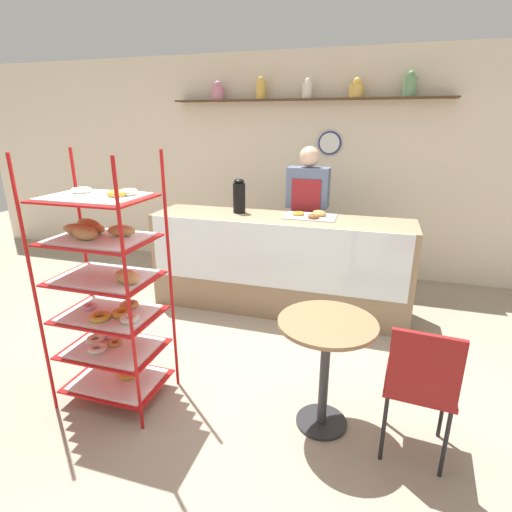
{
  "coord_description": "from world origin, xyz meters",
  "views": [
    {
      "loc": [
        0.91,
        -2.55,
        1.89
      ],
      "look_at": [
        0.0,
        0.44,
        0.84
      ],
      "focal_mm": 28.0,
      "sensor_mm": 36.0,
      "label": 1
    }
  ],
  "objects_px": {
    "pastry_rack": "(107,289)",
    "coffee_carafe": "(239,196)",
    "cafe_table": "(326,350)",
    "donut_tray_counter": "(312,215)",
    "person_worker": "(307,216)",
    "cafe_chair": "(421,381)"
  },
  "relations": [
    {
      "from": "pastry_rack",
      "to": "donut_tray_counter",
      "type": "bearing_deg",
      "value": 60.28
    },
    {
      "from": "person_worker",
      "to": "donut_tray_counter",
      "type": "relative_size",
      "value": 3.24
    },
    {
      "from": "coffee_carafe",
      "to": "donut_tray_counter",
      "type": "bearing_deg",
      "value": 1.22
    },
    {
      "from": "cafe_chair",
      "to": "pastry_rack",
      "type": "bearing_deg",
      "value": 5.13
    },
    {
      "from": "pastry_rack",
      "to": "cafe_chair",
      "type": "relative_size",
      "value": 1.98
    },
    {
      "from": "pastry_rack",
      "to": "donut_tray_counter",
      "type": "xyz_separation_m",
      "value": [
        1.05,
        1.85,
        0.17
      ]
    },
    {
      "from": "cafe_table",
      "to": "person_worker",
      "type": "bearing_deg",
      "value": 103.53
    },
    {
      "from": "pastry_rack",
      "to": "cafe_chair",
      "type": "distance_m",
      "value": 2.01
    },
    {
      "from": "person_worker",
      "to": "cafe_table",
      "type": "xyz_separation_m",
      "value": [
        0.51,
        -2.12,
        -0.34
      ]
    },
    {
      "from": "donut_tray_counter",
      "to": "person_worker",
      "type": "bearing_deg",
      "value": 105.97
    },
    {
      "from": "donut_tray_counter",
      "to": "cafe_chair",
      "type": "bearing_deg",
      "value": -63.03
    },
    {
      "from": "cafe_table",
      "to": "cafe_chair",
      "type": "relative_size",
      "value": 0.86
    },
    {
      "from": "cafe_table",
      "to": "cafe_chair",
      "type": "bearing_deg",
      "value": -13.54
    },
    {
      "from": "person_worker",
      "to": "cafe_chair",
      "type": "distance_m",
      "value": 2.51
    },
    {
      "from": "pastry_rack",
      "to": "coffee_carafe",
      "type": "height_order",
      "value": "pastry_rack"
    },
    {
      "from": "cafe_table",
      "to": "donut_tray_counter",
      "type": "xyz_separation_m",
      "value": [
        -0.39,
        1.71,
        0.45
      ]
    },
    {
      "from": "pastry_rack",
      "to": "coffee_carafe",
      "type": "distance_m",
      "value": 1.88
    },
    {
      "from": "cafe_table",
      "to": "cafe_chair",
      "type": "xyz_separation_m",
      "value": [
        0.54,
        -0.13,
        -0.02
      ]
    },
    {
      "from": "cafe_table",
      "to": "coffee_carafe",
      "type": "height_order",
      "value": "coffee_carafe"
    },
    {
      "from": "pastry_rack",
      "to": "coffee_carafe",
      "type": "xyz_separation_m",
      "value": [
        0.29,
        1.83,
        0.32
      ]
    },
    {
      "from": "person_worker",
      "to": "coffee_carafe",
      "type": "distance_m",
      "value": 0.82
    },
    {
      "from": "coffee_carafe",
      "to": "person_worker",
      "type": "bearing_deg",
      "value": 33.95
    }
  ]
}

